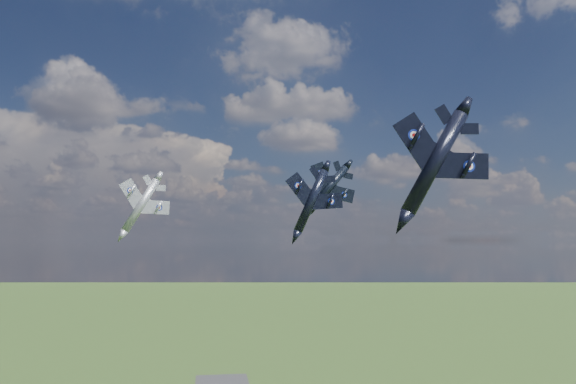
{
  "coord_description": "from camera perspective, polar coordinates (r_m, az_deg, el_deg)",
  "views": [
    {
      "loc": [
        -9.61,
        -73.0,
        74.82
      ],
      "look_at": [
        2.88,
        12.07,
        82.25
      ],
      "focal_mm": 35.0,
      "sensor_mm": 36.0,
      "label": 1
    }
  ],
  "objects": [
    {
      "name": "jet_right_navy",
      "position": [
        60.62,
        14.68,
        2.91
      ],
      "size": [
        13.74,
        17.74,
        8.8
      ],
      "primitive_type": null,
      "rotation": [
        0.0,
        0.51,
        -0.11
      ],
      "color": "black"
    },
    {
      "name": "jet_left_silver",
      "position": [
        103.16,
        -14.71,
        -1.3
      ],
      "size": [
        13.51,
        16.62,
        7.92
      ],
      "primitive_type": null,
      "rotation": [
        0.0,
        0.52,
        0.21
      ],
      "color": "gray"
    },
    {
      "name": "jet_high_navy",
      "position": [
        106.26,
        4.04,
        0.28
      ],
      "size": [
        11.22,
        15.91,
        9.6
      ],
      "primitive_type": null,
      "rotation": [
        0.0,
        0.71,
        0.05
      ],
      "color": "black"
    },
    {
      "name": "jet_lead_navy",
      "position": [
        80.98,
        2.38,
        -0.89
      ],
      "size": [
        9.92,
        13.39,
        6.44
      ],
      "primitive_type": null,
      "rotation": [
        0.0,
        0.42,
        0.0
      ],
      "color": "black"
    }
  ]
}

